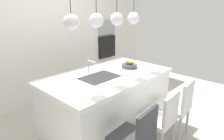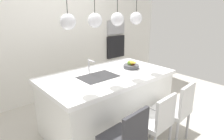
{
  "view_description": "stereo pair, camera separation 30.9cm",
  "coord_description": "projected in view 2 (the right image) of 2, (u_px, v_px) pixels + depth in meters",
  "views": [
    {
      "loc": [
        -2.05,
        -2.02,
        1.87
      ],
      "look_at": [
        0.1,
        0.0,
        0.94
      ],
      "focal_mm": 31.96,
      "sensor_mm": 36.0,
      "label": 1
    },
    {
      "loc": [
        -1.83,
        -2.24,
        1.87
      ],
      "look_at": [
        0.1,
        0.0,
        0.94
      ],
      "focal_mm": 31.96,
      "sensor_mm": 36.0,
      "label": 2
    }
  ],
  "objects": [
    {
      "name": "sink_basin",
      "position": [
        98.0,
        77.0,
        2.95
      ],
      "size": [
        0.56,
        0.4,
        0.02
      ],
      "primitive_type": "cube",
      "color": "#2D2D30",
      "rests_on": "kitchen_island"
    },
    {
      "name": "floor",
      "position": [
        107.0,
        125.0,
        3.32
      ],
      "size": [
        6.6,
        6.6,
        0.0
      ],
      "primitive_type": "plane",
      "color": "#BCB7AD",
      "rests_on": "ground"
    },
    {
      "name": "fruit_bowl",
      "position": [
        131.0,
        65.0,
        3.35
      ],
      "size": [
        0.26,
        0.26,
        0.15
      ],
      "color": "#4C4C51",
      "rests_on": "kitchen_island"
    },
    {
      "name": "back_wall",
      "position": [
        56.0,
        36.0,
        4.12
      ],
      "size": [
        6.0,
        0.1,
        2.6
      ],
      "primitive_type": "cube",
      "color": "silver",
      "rests_on": "ground"
    },
    {
      "name": "oven",
      "position": [
        115.0,
        47.0,
        5.18
      ],
      "size": [
        0.56,
        0.08,
        0.56
      ],
      "primitive_type": "cube",
      "color": "black",
      "rests_on": "back_wall"
    },
    {
      "name": "kitchen_island",
      "position": [
        107.0,
        100.0,
        3.18
      ],
      "size": [
        1.97,
        1.14,
        0.89
      ],
      "color": "white",
      "rests_on": "ground"
    },
    {
      "name": "chair_middle",
      "position": [
        156.0,
        120.0,
        2.53
      ],
      "size": [
        0.45,
        0.45,
        0.86
      ],
      "color": "silver",
      "rests_on": "ground"
    },
    {
      "name": "pendant_light_left",
      "position": [
        68.0,
        22.0,
        2.43
      ],
      "size": [
        0.2,
        0.2,
        0.8
      ],
      "color": "silver"
    },
    {
      "name": "pendant_light_center_left",
      "position": [
        95.0,
        20.0,
        2.68
      ],
      "size": [
        0.2,
        0.2,
        0.8
      ],
      "color": "silver"
    },
    {
      "name": "chair_far",
      "position": [
        175.0,
        109.0,
        2.79
      ],
      "size": [
        0.45,
        0.51,
        0.9
      ],
      "color": "silver",
      "rests_on": "ground"
    },
    {
      "name": "faucet",
      "position": [
        90.0,
        64.0,
        3.06
      ],
      "size": [
        0.02,
        0.17,
        0.22
      ],
      "color": "silver",
      "rests_on": "kitchen_island"
    },
    {
      "name": "pendant_light_right",
      "position": [
        136.0,
        18.0,
        3.18
      ],
      "size": [
        0.2,
        0.2,
        0.8
      ],
      "color": "silver"
    },
    {
      "name": "chair_near",
      "position": [
        126.0,
        138.0,
        2.2
      ],
      "size": [
        0.45,
        0.46,
        0.86
      ],
      "color": "#333338",
      "rests_on": "ground"
    },
    {
      "name": "pendant_light_center_right",
      "position": [
        117.0,
        19.0,
        2.93
      ],
      "size": [
        0.2,
        0.2,
        0.8
      ],
      "color": "silver"
    },
    {
      "name": "microwave",
      "position": [
        116.0,
        27.0,
        5.03
      ],
      "size": [
        0.54,
        0.08,
        0.34
      ],
      "primitive_type": "cube",
      "color": "#9E9EA3",
      "rests_on": "back_wall"
    }
  ]
}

